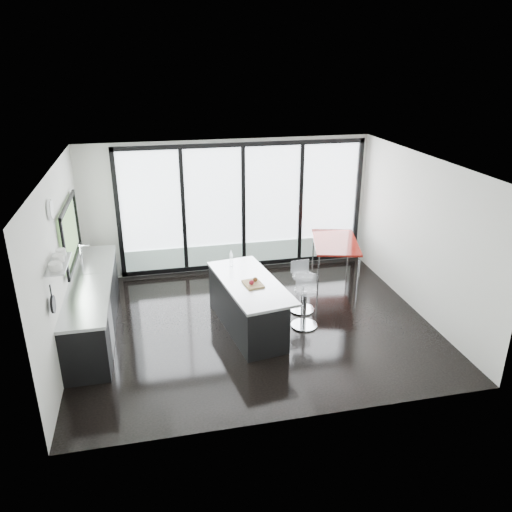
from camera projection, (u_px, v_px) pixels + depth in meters
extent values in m
cube|color=black|center=(254.00, 324.00, 8.69)|extent=(6.00, 5.00, 0.00)
cube|color=white|center=(254.00, 164.00, 7.64)|extent=(6.00, 5.00, 0.00)
cube|color=silver|center=(229.00, 207.00, 10.43)|extent=(6.00, 0.00, 2.80)
cube|color=white|center=(243.00, 206.00, 10.46)|extent=(5.00, 0.02, 2.50)
cube|color=gray|center=(244.00, 253.00, 10.81)|extent=(5.00, 0.02, 0.44)
cube|color=black|center=(183.00, 211.00, 10.18)|extent=(0.08, 0.04, 2.50)
cube|color=black|center=(244.00, 207.00, 10.42)|extent=(0.08, 0.04, 2.50)
cube|color=black|center=(301.00, 203.00, 10.67)|extent=(0.08, 0.04, 2.50)
cube|color=silver|center=(298.00, 324.00, 5.90)|extent=(6.00, 0.00, 2.80)
cube|color=silver|center=(61.00, 264.00, 7.57)|extent=(0.00, 5.00, 2.80)
cube|color=#5C844B|center=(69.00, 233.00, 8.31)|extent=(0.02, 1.60, 0.90)
cube|color=#AAADAF|center=(59.00, 264.00, 6.69)|extent=(0.25, 0.80, 0.03)
cylinder|color=white|center=(50.00, 210.00, 6.95)|extent=(0.04, 0.30, 0.30)
cylinder|color=black|center=(53.00, 304.00, 6.47)|extent=(0.03, 0.24, 0.24)
cube|color=silver|center=(421.00, 236.00, 8.76)|extent=(0.00, 5.00, 2.80)
cube|color=black|center=(93.00, 307.00, 8.36)|extent=(0.65, 3.20, 0.87)
cube|color=#AAADAF|center=(90.00, 282.00, 8.18)|extent=(0.69, 3.24, 0.05)
cube|color=#AAADAF|center=(92.00, 270.00, 8.64)|extent=(0.45, 0.48, 0.06)
cylinder|color=silver|center=(81.00, 257.00, 8.52)|extent=(0.02, 0.02, 0.44)
cube|color=#AAADAF|center=(111.00, 328.00, 7.75)|extent=(0.03, 0.60, 0.80)
cube|color=black|center=(246.00, 306.00, 8.44)|extent=(1.00, 2.13, 0.81)
cube|color=#AAADAF|center=(250.00, 283.00, 8.30)|extent=(1.20, 2.21, 0.05)
cube|color=#A98752|center=(253.00, 284.00, 8.16)|extent=(0.33, 0.41, 0.03)
sphere|color=maroon|center=(251.00, 282.00, 8.09)|extent=(0.10, 0.10, 0.08)
sphere|color=#593518|center=(255.00, 279.00, 8.20)|extent=(0.09, 0.09, 0.08)
cylinder|color=silver|center=(231.00, 260.00, 8.81)|extent=(0.07, 0.07, 0.26)
cylinder|color=silver|center=(305.00, 308.00, 8.49)|extent=(0.57, 0.57, 0.72)
cylinder|color=silver|center=(303.00, 293.00, 9.02)|extent=(0.51, 0.51, 0.72)
cube|color=maroon|center=(334.00, 260.00, 10.33)|extent=(1.23, 1.70, 0.82)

